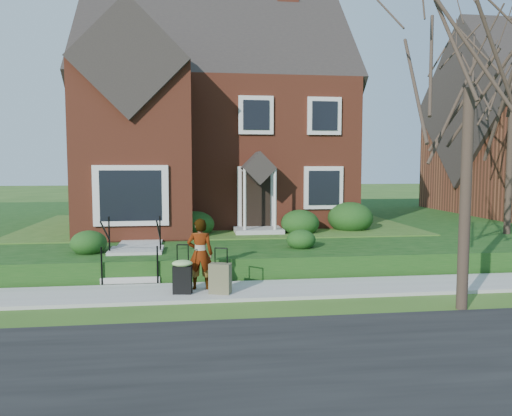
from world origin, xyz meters
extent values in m
plane|color=#2D5119|center=(0.00, 0.00, 0.00)|extent=(120.00, 120.00, 0.00)
cube|color=black|center=(0.00, -5.00, 0.01)|extent=(60.00, 6.00, 0.01)
cube|color=#9E9B93|center=(0.00, 0.00, 0.04)|extent=(60.00, 1.60, 0.08)
cube|color=#10390F|center=(4.00, 10.90, 0.30)|extent=(44.00, 20.00, 0.60)
cube|color=#9E9B93|center=(-2.50, 5.00, 0.63)|extent=(1.20, 6.00, 0.06)
cube|color=brown|center=(0.00, 10.00, 3.30)|extent=(10.00, 8.00, 5.40)
cube|color=brown|center=(-2.80, 5.20, 3.30)|extent=(3.60, 2.40, 5.40)
cube|color=beige|center=(-2.80, 4.05, 2.00)|extent=(2.20, 0.30, 1.80)
cube|color=black|center=(1.20, 5.94, 1.65)|extent=(1.00, 0.12, 2.10)
cube|color=black|center=(3.60, 5.95, 2.10)|extent=(1.40, 0.10, 1.50)
cube|color=brown|center=(3.00, 10.00, 8.20)|extent=(0.90, 0.90, 3.00)
cube|color=#9E9B93|center=(-2.50, 1.00, 0.15)|extent=(1.40, 0.30, 0.15)
cube|color=#9E9B93|center=(-2.50, 1.30, 0.30)|extent=(1.40, 0.30, 0.15)
cube|color=#9E9B93|center=(-2.50, 1.60, 0.45)|extent=(1.40, 0.30, 0.15)
cube|color=#9E9B93|center=(-2.50, 1.90, 0.60)|extent=(1.40, 0.30, 0.15)
cube|color=#9E9B93|center=(-2.50, 2.45, 0.60)|extent=(1.40, 0.80, 0.15)
cylinder|color=black|center=(-3.15, 0.85, 0.53)|extent=(0.04, 0.04, 0.90)
cylinder|color=black|center=(-3.15, 2.05, 1.13)|extent=(0.04, 0.04, 0.90)
cylinder|color=black|center=(-1.85, 0.85, 0.53)|extent=(0.04, 0.04, 0.90)
cylinder|color=black|center=(-1.85, 2.05, 1.13)|extent=(0.04, 0.04, 0.90)
ellipsoid|color=black|center=(-4.31, 5.40, 1.04)|extent=(1.27, 1.27, 0.89)
ellipsoid|color=black|center=(-0.89, 5.36, 1.03)|extent=(1.24, 1.24, 0.87)
ellipsoid|color=black|center=(2.59, 5.16, 1.05)|extent=(1.29, 1.29, 0.90)
ellipsoid|color=black|center=(4.55, 5.79, 1.16)|extent=(1.59, 1.59, 1.11)
ellipsoid|color=black|center=(-3.72, 2.28, 0.93)|extent=(0.94, 0.94, 0.66)
ellipsoid|color=black|center=(2.00, 2.35, 0.89)|extent=(0.81, 0.81, 0.57)
imported|color=#999999|center=(-0.84, 0.14, 0.89)|extent=(0.62, 0.43, 1.63)
cube|color=black|center=(-1.24, -0.22, 0.39)|extent=(0.44, 0.29, 0.62)
cylinder|color=black|center=(-1.24, -0.22, 1.16)|extent=(0.25, 0.07, 0.03)
cylinder|color=black|center=(-1.36, -0.22, 0.93)|extent=(0.02, 0.02, 0.46)
cylinder|color=black|center=(-1.12, -0.22, 0.93)|extent=(0.02, 0.02, 0.46)
cylinder|color=black|center=(-1.38, -0.22, 0.11)|extent=(0.05, 0.07, 0.06)
cylinder|color=black|center=(-1.10, -0.22, 0.11)|extent=(0.05, 0.07, 0.06)
ellipsoid|color=#8EB567|center=(-1.24, -0.22, 0.77)|extent=(0.50, 0.43, 0.14)
cube|color=brown|center=(-0.41, -0.32, 0.42)|extent=(0.53, 0.40, 0.67)
cylinder|color=black|center=(-0.41, -0.32, 1.08)|extent=(0.27, 0.12, 0.03)
cylinder|color=black|center=(-0.55, -0.32, 0.92)|extent=(0.02, 0.02, 0.33)
cylinder|color=black|center=(-0.27, -0.32, 0.92)|extent=(0.02, 0.02, 0.33)
cylinder|color=black|center=(-0.58, -0.32, 0.11)|extent=(0.06, 0.07, 0.06)
cylinder|color=black|center=(-0.25, -0.32, 0.11)|extent=(0.06, 0.07, 0.06)
cylinder|color=#413027|center=(4.39, -1.88, 2.21)|extent=(0.22, 0.22, 4.42)
cylinder|color=#413027|center=(9.46, 4.21, 3.24)|extent=(0.21, 0.21, 5.29)
camera|label=1|loc=(-1.03, -11.15, 2.93)|focal=35.00mm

